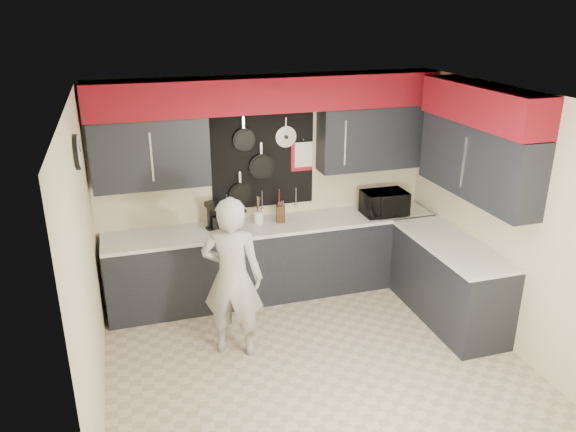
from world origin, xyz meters
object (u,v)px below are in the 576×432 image
object	(u,v)px
utensil_crock	(259,217)
person	(232,278)
microwave	(384,203)
coffee_maker	(216,215)
knife_block	(281,214)

from	to	relation	value
utensil_crock	person	world-z (taller)	person
microwave	coffee_maker	distance (m)	2.04
knife_block	utensil_crock	bearing A→B (deg)	174.32
coffee_maker	knife_block	bearing A→B (deg)	-18.88
microwave	knife_block	size ratio (longest dim) A/B	2.54
coffee_maker	utensil_crock	bearing A→B (deg)	-12.13
microwave	utensil_crock	xyz separation A→B (m)	(-1.53, 0.17, -0.07)
knife_block	person	world-z (taller)	person
utensil_crock	coffee_maker	bearing A→B (deg)	-172.86
person	microwave	bearing A→B (deg)	-130.59
knife_block	coffee_maker	bearing A→B (deg)	-172.33
knife_block	person	bearing A→B (deg)	-119.72
microwave	person	world-z (taller)	person
utensil_crock	person	bearing A→B (deg)	-116.05
microwave	utensil_crock	world-z (taller)	microwave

